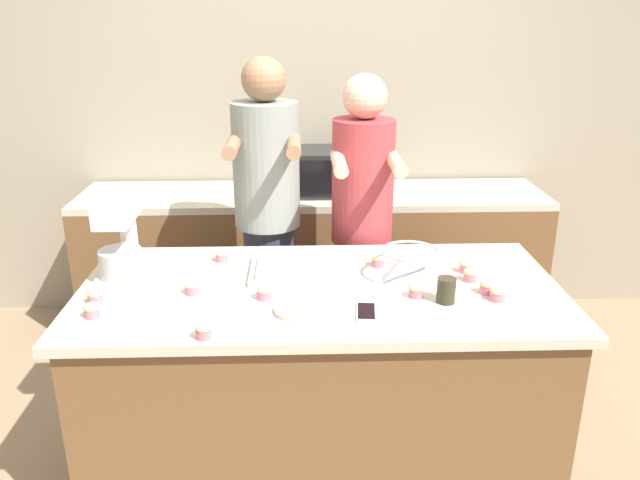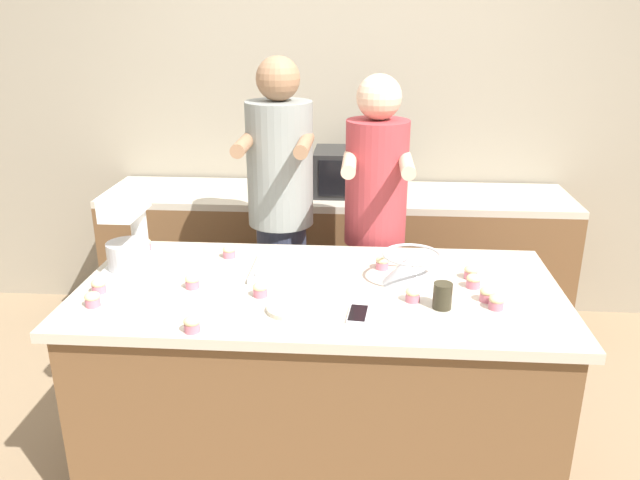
# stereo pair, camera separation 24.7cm
# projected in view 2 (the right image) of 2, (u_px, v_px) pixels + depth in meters

# --- Properties ---
(ground_plane) EXTENTS (16.00, 16.00, 0.00)m
(ground_plane) POSITION_uv_depth(u_px,v_px,m) (319.00, 467.00, 2.80)
(ground_plane) COLOR #937A5B
(back_wall) EXTENTS (10.00, 0.06, 2.70)m
(back_wall) POSITION_uv_depth(u_px,v_px,m) (339.00, 109.00, 3.94)
(back_wall) COLOR gray
(back_wall) RESTS_ON ground_plane
(island_counter) EXTENTS (1.92, 0.92, 0.89)m
(island_counter) POSITION_uv_depth(u_px,v_px,m) (319.00, 381.00, 2.65)
(island_counter) COLOR brown
(island_counter) RESTS_ON ground_plane
(back_counter) EXTENTS (2.80, 0.60, 0.90)m
(back_counter) POSITION_uv_depth(u_px,v_px,m) (335.00, 261.00, 3.92)
(back_counter) COLOR brown
(back_counter) RESTS_ON ground_plane
(person_left) EXTENTS (0.34, 0.50, 1.74)m
(person_left) POSITION_uv_depth(u_px,v_px,m) (281.00, 226.00, 3.11)
(person_left) COLOR #33384C
(person_left) RESTS_ON ground_plane
(person_right) EXTENTS (0.32, 0.49, 1.66)m
(person_right) POSITION_uv_depth(u_px,v_px,m) (375.00, 234.00, 3.09)
(person_right) COLOR brown
(person_right) RESTS_ON ground_plane
(stand_mixer) EXTENTS (0.20, 0.30, 0.35)m
(stand_mixer) POSITION_uv_depth(u_px,v_px,m) (129.00, 236.00, 2.59)
(stand_mixer) COLOR white
(stand_mixer) RESTS_ON island_counter
(mixing_bowl) EXTENTS (0.24, 0.24, 0.13)m
(mixing_bowl) POSITION_uv_depth(u_px,v_px,m) (411.00, 267.00, 2.50)
(mixing_bowl) COLOR #BCBCC1
(mixing_bowl) RESTS_ON island_counter
(baking_tray) EXTENTS (0.33, 0.30, 0.04)m
(baking_tray) POSITION_uv_depth(u_px,v_px,m) (292.00, 268.00, 2.63)
(baking_tray) COLOR #BCBCC1
(baking_tray) RESTS_ON island_counter
(microwave_oven) EXTENTS (0.50, 0.35, 0.26)m
(microwave_oven) POSITION_uv_depth(u_px,v_px,m) (357.00, 172.00, 3.71)
(microwave_oven) COLOR black
(microwave_oven) RESTS_ON back_counter
(cell_phone) EXTENTS (0.08, 0.15, 0.01)m
(cell_phone) POSITION_uv_depth(u_px,v_px,m) (358.00, 314.00, 2.25)
(cell_phone) COLOR silver
(cell_phone) RESTS_ON island_counter
(drinking_glass) EXTENTS (0.07, 0.07, 0.10)m
(drinking_glass) POSITION_uv_depth(u_px,v_px,m) (442.00, 296.00, 2.30)
(drinking_glass) COLOR #332D1E
(drinking_glass) RESTS_ON island_counter
(small_plate) EXTENTS (0.16, 0.16, 0.02)m
(small_plate) POSITION_uv_depth(u_px,v_px,m) (289.00, 309.00, 2.28)
(small_plate) COLOR beige
(small_plate) RESTS_ON island_counter
(cupcake_0) EXTENTS (0.06, 0.06, 0.06)m
(cupcake_0) POSITION_uv_depth(u_px,v_px,m) (192.00, 324.00, 2.13)
(cupcake_0) COLOR #D17084
(cupcake_0) RESTS_ON island_counter
(cupcake_1) EXTENTS (0.06, 0.06, 0.06)m
(cupcake_1) POSITION_uv_depth(u_px,v_px,m) (260.00, 289.00, 2.40)
(cupcake_1) COLOR #D17084
(cupcake_1) RESTS_ON island_counter
(cupcake_2) EXTENTS (0.06, 0.06, 0.06)m
(cupcake_2) POSITION_uv_depth(u_px,v_px,m) (471.00, 272.00, 2.56)
(cupcake_2) COLOR #D17084
(cupcake_2) RESTS_ON island_counter
(cupcake_3) EXTENTS (0.06, 0.06, 0.06)m
(cupcake_3) POSITION_uv_depth(u_px,v_px,m) (192.00, 281.00, 2.47)
(cupcake_3) COLOR #D17084
(cupcake_3) RESTS_ON island_counter
(cupcake_4) EXTENTS (0.06, 0.06, 0.06)m
(cupcake_4) POSITION_uv_depth(u_px,v_px,m) (413.00, 294.00, 2.36)
(cupcake_4) COLOR #D17084
(cupcake_4) RESTS_ON island_counter
(cupcake_5) EXTENTS (0.06, 0.06, 0.06)m
(cupcake_5) POSITION_uv_depth(u_px,v_px,m) (496.00, 302.00, 2.30)
(cupcake_5) COLOR #D17084
(cupcake_5) RESTS_ON island_counter
(cupcake_6) EXTENTS (0.06, 0.06, 0.06)m
(cupcake_6) POSITION_uv_depth(u_px,v_px,m) (473.00, 281.00, 2.47)
(cupcake_6) COLOR #D17084
(cupcake_6) RESTS_ON island_counter
(cupcake_7) EXTENTS (0.06, 0.06, 0.06)m
(cupcake_7) POSITION_uv_depth(u_px,v_px,m) (92.00, 299.00, 2.32)
(cupcake_7) COLOR #D17084
(cupcake_7) RESTS_ON island_counter
(cupcake_8) EXTENTS (0.06, 0.06, 0.06)m
(cupcake_8) POSITION_uv_depth(u_px,v_px,m) (382.00, 263.00, 2.65)
(cupcake_8) COLOR #D17084
(cupcake_8) RESTS_ON island_counter
(cupcake_9) EXTENTS (0.06, 0.06, 0.06)m
(cupcake_9) POSITION_uv_depth(u_px,v_px,m) (229.00, 251.00, 2.78)
(cupcake_9) COLOR #D17084
(cupcake_9) RESTS_ON island_counter
(cupcake_10) EXTENTS (0.06, 0.06, 0.06)m
(cupcake_10) POSITION_uv_depth(u_px,v_px,m) (487.00, 294.00, 2.36)
(cupcake_10) COLOR #D17084
(cupcake_10) RESTS_ON island_counter
(cupcake_11) EXTENTS (0.06, 0.06, 0.06)m
(cupcake_11) POSITION_uv_depth(u_px,v_px,m) (145.00, 244.00, 2.86)
(cupcake_11) COLOR #D17084
(cupcake_11) RESTS_ON island_counter
(cupcake_12) EXTENTS (0.06, 0.06, 0.06)m
(cupcake_12) POSITION_uv_depth(u_px,v_px,m) (99.00, 286.00, 2.43)
(cupcake_12) COLOR #D17084
(cupcake_12) RESTS_ON island_counter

